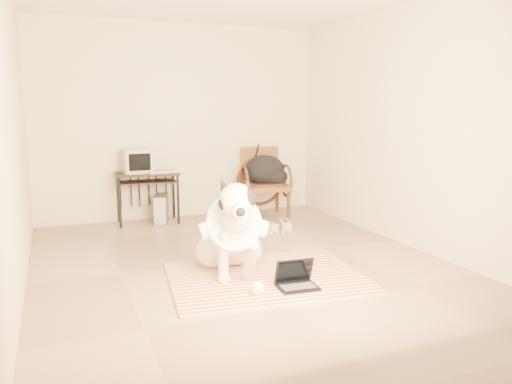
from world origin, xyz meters
TOP-DOWN VIEW (x-y plane):
  - floor at (0.00, 0.00)m, footprint 4.50×4.50m
  - wall_back at (0.00, 2.25)m, footprint 4.50×0.00m
  - wall_front at (0.00, -2.25)m, footprint 4.50×0.00m
  - wall_left at (-2.00, 0.00)m, footprint 0.00×4.50m
  - wall_right at (2.00, 0.00)m, footprint 0.00×4.50m
  - rug at (0.06, -0.65)m, footprint 1.92×1.55m
  - dog at (-0.19, -0.41)m, footprint 0.68×1.40m
  - laptop at (0.20, -1.00)m, footprint 0.36×0.27m
  - computer_desk at (-0.54, 1.98)m, footprint 0.86×0.52m
  - crt_monitor at (-0.66, 2.01)m, footprint 0.37×0.36m
  - desk_keyboard at (-0.34, 1.87)m, footprint 0.43×0.20m
  - pc_tower at (-0.37, 1.96)m, footprint 0.28×0.44m
  - rattan_chair at (1.09, 1.81)m, footprint 0.72×0.70m
  - backpack at (1.11, 1.76)m, footprint 0.60×0.50m
  - sneaker_left at (0.77, 0.96)m, footprint 0.22×0.36m
  - sneaker_right at (1.02, 0.95)m, footprint 0.22×0.34m

SIDE VIEW (x-z plane):
  - floor at x=0.00m, z-range 0.00..0.00m
  - rug at x=0.06m, z-range 0.00..0.02m
  - sneaker_right at x=1.02m, z-range -0.01..0.11m
  - sneaker_left at x=0.77m, z-range -0.01..0.11m
  - laptop at x=0.20m, z-range -0.04..0.20m
  - pc_tower at x=-0.37m, z-range 0.00..0.38m
  - dog at x=-0.19m, z-range -0.10..0.90m
  - rattan_chair at x=1.09m, z-range 0.00..0.98m
  - computer_desk at x=-0.54m, z-range 0.25..0.94m
  - backpack at x=1.11m, z-range 0.43..0.87m
  - desk_keyboard at x=-0.34m, z-range 0.69..0.72m
  - crt_monitor at x=-0.66m, z-range 0.69..1.01m
  - wall_back at x=0.00m, z-range -0.90..3.60m
  - wall_front at x=0.00m, z-range -0.90..3.60m
  - wall_left at x=-2.00m, z-range -0.90..3.60m
  - wall_right at x=2.00m, z-range -0.90..3.60m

